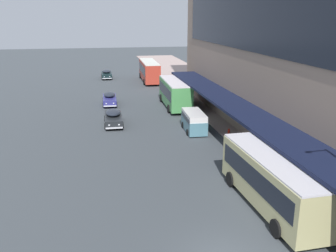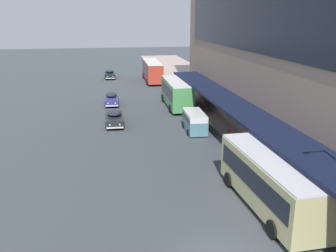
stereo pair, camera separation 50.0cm
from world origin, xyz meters
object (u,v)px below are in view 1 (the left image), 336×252
object	(u,v)px
transit_bus_kerbside_far	(272,179)
sedan_second_near	(110,99)
transit_bus_kerbside_front	(149,70)
vw_van	(194,120)
transit_bus_kerbside_rear	(175,92)
fire_hydrant	(229,132)
pedestrian_at_kerb	(281,153)
sedan_lead_mid	(107,74)
sedan_oncoming_front	(113,118)

from	to	relation	value
transit_bus_kerbside_far	sedan_second_near	bearing A→B (deg)	105.85
transit_bus_kerbside_front	vw_van	world-z (taller)	transit_bus_kerbside_front
transit_bus_kerbside_rear	transit_bus_kerbside_far	xyz separation A→B (m)	(0.26, -26.01, -0.06)
fire_hydrant	transit_bus_kerbside_front	bearing A→B (deg)	95.07
transit_bus_kerbside_rear	pedestrian_at_kerb	world-z (taller)	transit_bus_kerbside_rear
transit_bus_kerbside_far	pedestrian_at_kerb	xyz separation A→B (m)	(3.41, 5.40, -0.67)
transit_bus_kerbside_rear	sedan_lead_mid	bearing A→B (deg)	107.58
transit_bus_kerbside_front	pedestrian_at_kerb	size ratio (longest dim) A/B	5.70
transit_bus_kerbside_rear	sedan_lead_mid	xyz separation A→B (m)	(-7.54, 23.80, -1.14)
transit_bus_kerbside_rear	sedan_oncoming_front	size ratio (longest dim) A/B	1.83
fire_hydrant	sedan_oncoming_front	bearing A→B (deg)	148.64
transit_bus_kerbside_front	transit_bus_kerbside_far	bearing A→B (deg)	-89.17
sedan_lead_mid	fire_hydrant	size ratio (longest dim) A/B	6.87
sedan_oncoming_front	pedestrian_at_kerb	bearing A→B (deg)	-50.56
transit_bus_kerbside_far	pedestrian_at_kerb	distance (m)	6.42
transit_bus_kerbside_front	vw_van	size ratio (longest dim) A/B	2.29
transit_bus_kerbside_front	sedan_lead_mid	world-z (taller)	transit_bus_kerbside_front
transit_bus_kerbside_far	transit_bus_kerbside_rear	bearing A→B (deg)	90.57
vw_van	fire_hydrant	world-z (taller)	vw_van
sedan_oncoming_front	transit_bus_kerbside_front	bearing A→B (deg)	73.48
transit_bus_kerbside_front	sedan_second_near	size ratio (longest dim) A/B	2.15
transit_bus_kerbside_far	pedestrian_at_kerb	size ratio (longest dim) A/B	5.20
transit_bus_kerbside_front	fire_hydrant	world-z (taller)	transit_bus_kerbside_front
pedestrian_at_kerb	sedan_oncoming_front	bearing A→B (deg)	129.44
sedan_second_near	transit_bus_kerbside_front	bearing A→B (deg)	65.05
sedan_second_near	sedan_lead_mid	distance (m)	20.90
vw_van	pedestrian_at_kerb	bearing A→B (deg)	-69.10
vw_van	transit_bus_kerbside_rear	bearing A→B (deg)	88.32
sedan_lead_mid	vw_van	distance (m)	34.79
transit_bus_kerbside_front	transit_bus_kerbside_far	distance (m)	45.17
fire_hydrant	sedan_second_near	bearing A→B (deg)	123.48
transit_bus_kerbside_front	transit_bus_kerbside_rear	size ratio (longest dim) A/B	1.15
transit_bus_kerbside_rear	fire_hydrant	bearing A→B (deg)	-79.23
sedan_second_near	pedestrian_at_kerb	xyz separation A→B (m)	(11.62, -23.52, 0.40)
transit_bus_kerbside_rear	vw_van	distance (m)	10.26
transit_bus_kerbside_rear	transit_bus_kerbside_front	bearing A→B (deg)	91.19
sedan_oncoming_front	transit_bus_kerbside_rear	bearing A→B (deg)	38.90
sedan_oncoming_front	vw_van	bearing A→B (deg)	-26.16
transit_bus_kerbside_rear	sedan_second_near	size ratio (longest dim) A/B	1.88
sedan_second_near	pedestrian_at_kerb	distance (m)	26.24
transit_bus_kerbside_front	transit_bus_kerbside_far	xyz separation A→B (m)	(0.66, -45.16, -0.12)
transit_bus_kerbside_front	vw_van	bearing A→B (deg)	-89.81
sedan_oncoming_front	sedan_lead_mid	bearing A→B (deg)	89.15
transit_bus_kerbside_rear	sedan_lead_mid	world-z (taller)	transit_bus_kerbside_rear
transit_bus_kerbside_rear	fire_hydrant	distance (m)	13.10
sedan_oncoming_front	sedan_second_near	bearing A→B (deg)	89.80
vw_van	transit_bus_kerbside_front	bearing A→B (deg)	90.19
transit_bus_kerbside_front	transit_bus_kerbside_rear	bearing A→B (deg)	-88.81
vw_van	sedan_oncoming_front	bearing A→B (deg)	153.84
vw_van	pedestrian_at_kerb	distance (m)	11.13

